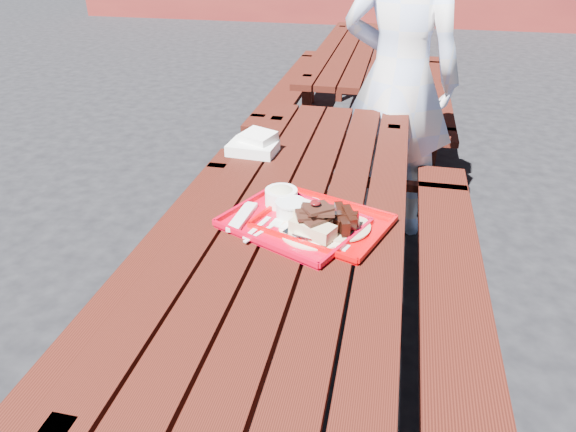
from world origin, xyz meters
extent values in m
plane|color=black|center=(0.00, 0.00, 0.00)|extent=(60.00, 60.00, 0.00)
cube|color=#3C120B|center=(-0.30, 0.00, 0.73)|extent=(0.14, 2.40, 0.04)
cube|color=#3C120B|center=(-0.15, 0.00, 0.73)|extent=(0.14, 2.40, 0.04)
cube|color=#3C120B|center=(0.00, 0.00, 0.73)|extent=(0.14, 2.40, 0.04)
cube|color=#3C120B|center=(0.15, 0.00, 0.73)|extent=(0.14, 2.40, 0.04)
cube|color=#3C120B|center=(0.30, 0.00, 0.73)|extent=(0.14, 2.40, 0.04)
cube|color=#3C120B|center=(-0.58, 0.00, 0.43)|extent=(0.25, 2.40, 0.04)
cube|color=#3C120B|center=(-0.58, 0.84, 0.21)|extent=(0.06, 0.06, 0.42)
cube|color=#3C120B|center=(0.58, 0.00, 0.43)|extent=(0.25, 2.40, 0.04)
cube|color=#3C120B|center=(0.58, 0.84, 0.21)|extent=(0.06, 0.06, 0.42)
cube|color=#3C120B|center=(-0.30, 0.96, 0.38)|extent=(0.06, 0.06, 0.75)
cube|color=#3C120B|center=(0.30, 0.96, 0.38)|extent=(0.06, 0.06, 0.75)
cube|color=#3C120B|center=(0.00, 0.96, 0.43)|extent=(1.40, 0.06, 0.04)
cube|color=#3C120B|center=(-0.30, 2.80, 0.73)|extent=(0.14, 2.40, 0.04)
cube|color=#3C120B|center=(-0.15, 2.80, 0.73)|extent=(0.14, 2.40, 0.04)
cube|color=#3C120B|center=(0.00, 2.80, 0.73)|extent=(0.14, 2.40, 0.04)
cube|color=#3C120B|center=(0.15, 2.80, 0.73)|extent=(0.14, 2.40, 0.04)
cube|color=#3C120B|center=(0.30, 2.80, 0.73)|extent=(0.14, 2.40, 0.04)
cube|color=#3C120B|center=(-0.58, 2.80, 0.43)|extent=(0.25, 2.40, 0.04)
cube|color=#3C120B|center=(-0.58, 1.96, 0.21)|extent=(0.06, 0.06, 0.42)
cube|color=#3C120B|center=(-0.58, 3.64, 0.21)|extent=(0.06, 0.06, 0.42)
cube|color=#3C120B|center=(0.58, 2.80, 0.43)|extent=(0.25, 2.40, 0.04)
cube|color=#3C120B|center=(0.58, 1.96, 0.21)|extent=(0.06, 0.06, 0.42)
cube|color=#3C120B|center=(0.58, 3.64, 0.21)|extent=(0.06, 0.06, 0.42)
cube|color=#3C120B|center=(-0.30, 1.84, 0.38)|extent=(0.06, 0.06, 0.75)
cube|color=#3C120B|center=(0.30, 1.84, 0.38)|extent=(0.06, 0.06, 0.75)
cube|color=#3C120B|center=(-0.30, 3.76, 0.38)|extent=(0.06, 0.06, 0.75)
cube|color=#3C120B|center=(0.30, 3.76, 0.38)|extent=(0.06, 0.06, 0.75)
cube|color=#3C120B|center=(0.00, 1.84, 0.43)|extent=(1.40, 0.06, 0.04)
cube|color=#3C120B|center=(0.00, 3.76, 0.43)|extent=(1.40, 0.06, 0.04)
cube|color=#C2001B|center=(0.01, -0.10, 0.76)|extent=(0.51, 0.47, 0.01)
cube|color=#C2001B|center=(0.07, 0.05, 0.77)|extent=(0.39, 0.18, 0.02)
cube|color=#C2001B|center=(-0.06, -0.24, 0.77)|extent=(0.39, 0.18, 0.02)
cube|color=#C2001B|center=(0.20, -0.18, 0.77)|extent=(0.14, 0.30, 0.02)
cube|color=#C2001B|center=(-0.18, -0.01, 0.77)|extent=(0.14, 0.30, 0.02)
cylinder|color=beige|center=(0.08, -0.13, 0.76)|extent=(0.23, 0.23, 0.01)
cube|color=tan|center=(0.08, -0.17, 0.79)|extent=(0.16, 0.12, 0.04)
cube|color=tan|center=(0.08, -0.09, 0.79)|extent=(0.16, 0.12, 0.04)
ellipsoid|color=#4E0A0D|center=(0.08, -0.13, 0.88)|extent=(0.03, 0.03, 0.01)
cylinder|color=white|center=(-0.06, 0.03, 0.79)|extent=(0.11, 0.11, 0.06)
ellipsoid|color=beige|center=(-0.06, 0.03, 0.81)|extent=(0.10, 0.10, 0.04)
cylinder|color=silver|center=(0.03, 0.03, 0.77)|extent=(0.12, 0.12, 0.01)
cube|color=silver|center=(-0.17, -0.10, 0.77)|extent=(0.06, 0.19, 0.02)
cube|color=silver|center=(-0.10, -0.15, 0.76)|extent=(0.06, 0.15, 0.01)
cube|color=silver|center=(-0.08, -0.17, 0.76)|extent=(0.09, 0.15, 0.00)
cube|color=white|center=(-0.04, -0.11, 0.76)|extent=(0.06, 0.06, 0.00)
cube|color=#D20004|center=(0.10, -0.07, 0.76)|extent=(0.47, 0.42, 0.01)
cube|color=#D20004|center=(0.15, 0.07, 0.77)|extent=(0.37, 0.14, 0.02)
cube|color=#D20004|center=(0.05, -0.21, 0.77)|extent=(0.37, 0.14, 0.02)
cube|color=#D20004|center=(0.29, -0.14, 0.77)|extent=(0.11, 0.29, 0.02)
cube|color=#D20004|center=(-0.08, 0.00, 0.77)|extent=(0.11, 0.29, 0.02)
cube|color=white|center=(0.15, -0.08, 0.76)|extent=(0.17, 0.17, 0.01)
cylinder|color=tan|center=(0.16, -0.09, 0.77)|extent=(0.20, 0.20, 0.01)
cylinder|color=silver|center=(-0.01, -0.05, 0.79)|extent=(0.10, 0.10, 0.05)
cylinder|color=white|center=(-0.01, -0.05, 0.81)|extent=(0.10, 0.10, 0.01)
cube|color=silver|center=(0.05, -0.16, 0.77)|extent=(0.16, 0.11, 0.01)
cube|color=silver|center=(0.18, -0.20, 0.76)|extent=(0.05, 0.05, 0.00)
cube|color=white|center=(-0.29, 0.48, 0.77)|extent=(0.21, 0.16, 0.05)
cube|color=white|center=(-0.28, 0.51, 0.82)|extent=(0.17, 0.16, 0.04)
imported|color=#BFD1FF|center=(0.30, 1.32, 0.89)|extent=(0.73, 0.56, 1.78)
camera|label=1|loc=(0.30, -1.53, 1.63)|focal=32.00mm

